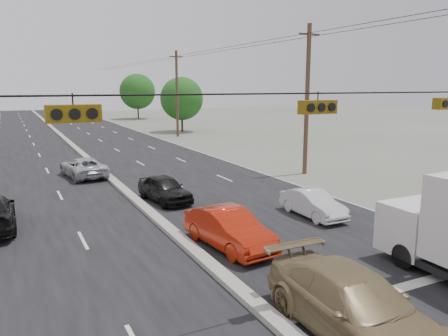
{
  "coord_description": "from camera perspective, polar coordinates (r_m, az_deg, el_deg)",
  "views": [
    {
      "loc": [
        -5.69,
        -9.05,
        5.99
      ],
      "look_at": [
        3.24,
        8.91,
        2.2
      ],
      "focal_mm": 35.0,
      "sensor_mm": 36.0,
      "label": 1
    }
  ],
  "objects": [
    {
      "name": "red_sedan",
      "position": [
        16.43,
        0.64,
        -8.0
      ],
      "size": [
        2.04,
        4.54,
        1.45
      ],
      "primitive_type": "imported",
      "rotation": [
        0.0,
        0.0,
        0.12
      ],
      "color": "#B01F0A",
      "rests_on": "ground"
    },
    {
      "name": "queue_car_b",
      "position": [
        20.64,
        11.52,
        -4.63
      ],
      "size": [
        1.31,
        3.71,
        1.22
      ],
      "primitive_type": "imported",
      "rotation": [
        0.0,
        0.0,
        -0.01
      ],
      "color": "silver",
      "rests_on": "ground"
    },
    {
      "name": "center_median",
      "position": [
        39.9,
        -17.94,
        1.69
      ],
      "size": [
        0.5,
        160.0,
        0.2
      ],
      "primitive_type": "cube",
      "color": "gray",
      "rests_on": "ground"
    },
    {
      "name": "utility_pole_right_c",
      "position": [
        52.32,
        -6.17,
        9.67
      ],
      "size": [
        1.6,
        0.3,
        10.0
      ],
      "color": "#422D1E",
      "rests_on": "ground"
    },
    {
      "name": "utility_pole_right_b",
      "position": [
        30.17,
        10.8,
        8.84
      ],
      "size": [
        1.6,
        0.3,
        10.0
      ],
      "color": "#422D1E",
      "rests_on": "ground"
    },
    {
      "name": "tan_sedan",
      "position": [
        11.38,
        16.68,
        -16.96
      ],
      "size": [
        2.32,
        5.49,
        1.58
      ],
      "primitive_type": "imported",
      "rotation": [
        0.0,
        0.0,
        -0.02
      ],
      "color": "olive",
      "rests_on": "ground"
    },
    {
      "name": "tree_right_mid",
      "position": [
        57.9,
        -5.55,
        9.01
      ],
      "size": [
        5.6,
        5.6,
        7.14
      ],
      "color": "#382619",
      "rests_on": "ground"
    },
    {
      "name": "queue_car_a",
      "position": [
        23.02,
        -7.77,
        -2.74
      ],
      "size": [
        2.15,
        4.18,
        1.36
      ],
      "primitive_type": "imported",
      "rotation": [
        0.0,
        0.0,
        0.14
      ],
      "color": "black",
      "rests_on": "ground"
    },
    {
      "name": "ground",
      "position": [
        12.25,
        5.25,
        -18.61
      ],
      "size": [
        200.0,
        200.0,
        0.0
      ],
      "primitive_type": "plane",
      "color": "#606356",
      "rests_on": "ground"
    },
    {
      "name": "tree_right_far",
      "position": [
        81.98,
        -11.24,
        9.78
      ],
      "size": [
        6.4,
        6.4,
        8.16
      ],
      "color": "#382619",
      "rests_on": "ground"
    },
    {
      "name": "oncoming_far",
      "position": [
        30.36,
        -17.88,
        0.06
      ],
      "size": [
        2.77,
        4.97,
        1.32
      ],
      "primitive_type": "imported",
      "rotation": [
        0.0,
        0.0,
        3.27
      ],
      "color": "#AAACB2",
      "rests_on": "ground"
    },
    {
      "name": "traffic_signals",
      "position": [
        11.51,
        11.73,
        8.01
      ],
      "size": [
        25.0,
        0.3,
        0.54
      ],
      "color": "black",
      "rests_on": "ground"
    },
    {
      "name": "road_surface",
      "position": [
        39.92,
        -17.93,
        1.55
      ],
      "size": [
        20.0,
        160.0,
        0.02
      ],
      "primitive_type": "cube",
      "color": "black",
      "rests_on": "ground"
    }
  ]
}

